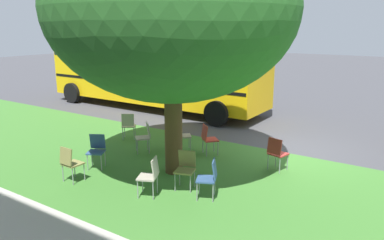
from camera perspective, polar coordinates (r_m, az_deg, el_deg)
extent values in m
plane|color=#424247|center=(11.65, 14.28, -4.54)|extent=(80.00, 80.00, 0.00)
cube|color=#3D752D|center=(8.87, 7.25, -10.20)|extent=(48.00, 6.00, 0.01)
cylinder|color=brown|center=(9.34, -2.83, -0.37)|extent=(0.44, 0.44, 2.61)
ellipsoid|color=#2D6B28|center=(9.05, -3.04, 16.44)|extent=(5.83, 5.83, 4.31)
cube|color=#335184|center=(10.14, -14.31, -4.73)|extent=(0.56, 0.55, 0.04)
cube|color=#335184|center=(10.23, -14.08, -3.14)|extent=(0.39, 0.27, 0.40)
cylinder|color=gray|center=(10.12, -15.50, -6.22)|extent=(0.02, 0.02, 0.42)
cylinder|color=gray|center=(10.01, -13.54, -6.32)|extent=(0.02, 0.02, 0.42)
cylinder|color=gray|center=(10.42, -14.89, -5.58)|extent=(0.02, 0.02, 0.42)
cylinder|color=gray|center=(10.31, -12.99, -5.68)|extent=(0.02, 0.02, 0.42)
cube|color=#ADA393|center=(11.25, -1.19, -2.41)|extent=(0.58, 0.58, 0.04)
cube|color=#ADA393|center=(11.16, -2.11, -1.27)|extent=(0.33, 0.36, 0.40)
cylinder|color=gray|center=(11.17, -0.21, -3.77)|extent=(0.02, 0.02, 0.42)
cylinder|color=gray|center=(11.51, -0.44, -3.22)|extent=(0.02, 0.02, 0.42)
cylinder|color=gray|center=(11.13, -1.95, -3.84)|extent=(0.02, 0.02, 0.42)
cylinder|color=gray|center=(11.47, -2.13, -3.29)|extent=(0.02, 0.02, 0.42)
cube|color=olive|center=(9.47, -17.54, -6.31)|extent=(0.43, 0.41, 0.04)
cube|color=olive|center=(9.29, -18.52, -5.22)|extent=(0.40, 0.09, 0.40)
cylinder|color=gray|center=(9.51, -15.96, -7.58)|extent=(0.02, 0.02, 0.42)
cylinder|color=gray|center=(9.78, -17.32, -7.08)|extent=(0.02, 0.02, 0.42)
cylinder|color=gray|center=(9.32, -17.57, -8.16)|extent=(0.02, 0.02, 0.42)
cylinder|color=gray|center=(9.59, -18.91, -7.63)|extent=(0.02, 0.02, 0.42)
cube|color=#ADA393|center=(8.34, -6.76, -8.55)|extent=(0.54, 0.55, 0.04)
cube|color=#ADA393|center=(8.20, -5.59, -7.10)|extent=(0.24, 0.40, 0.40)
cylinder|color=gray|center=(8.63, -7.48, -9.42)|extent=(0.02, 0.02, 0.42)
cylinder|color=gray|center=(8.32, -8.20, -10.38)|extent=(0.02, 0.02, 0.42)
cylinder|color=gray|center=(8.54, -5.27, -9.60)|extent=(0.02, 0.02, 0.42)
cylinder|color=gray|center=(8.23, -5.90, -10.59)|extent=(0.02, 0.02, 0.42)
cube|color=#B7332D|center=(10.90, 2.80, -2.97)|extent=(0.58, 0.58, 0.04)
cube|color=#B7332D|center=(10.78, 1.90, -1.83)|extent=(0.36, 0.33, 0.40)
cylinder|color=gray|center=(10.86, 3.94, -4.32)|extent=(0.02, 0.02, 0.42)
cylinder|color=gray|center=(11.18, 3.32, -3.76)|extent=(0.02, 0.02, 0.42)
cylinder|color=gray|center=(10.76, 2.22, -4.48)|extent=(0.02, 0.02, 0.42)
cylinder|color=gray|center=(11.08, 1.65, -3.91)|extent=(0.02, 0.02, 0.42)
cube|color=#B7332D|center=(9.96, 12.88, -4.99)|extent=(0.50, 0.49, 0.04)
cube|color=#B7332D|center=(9.75, 12.36, -3.90)|extent=(0.41, 0.18, 0.40)
cylinder|color=gray|center=(10.08, 14.21, -6.22)|extent=(0.02, 0.02, 0.42)
cylinder|color=gray|center=(10.27, 12.53, -5.75)|extent=(0.02, 0.02, 0.42)
cylinder|color=gray|center=(9.81, 13.11, -6.72)|extent=(0.02, 0.02, 0.42)
cylinder|color=gray|center=(10.00, 11.40, -6.22)|extent=(0.02, 0.02, 0.42)
cube|color=#335184|center=(8.18, 2.14, -8.92)|extent=(0.54, 0.55, 0.04)
cube|color=#335184|center=(8.07, 3.43, -7.42)|extent=(0.24, 0.40, 0.40)
cylinder|color=gray|center=(8.45, 1.11, -9.81)|extent=(0.02, 0.02, 0.42)
cylinder|color=gray|center=(8.13, 0.75, -10.83)|extent=(0.02, 0.02, 0.42)
cylinder|color=gray|center=(8.42, 3.44, -9.94)|extent=(0.02, 0.02, 0.42)
cylinder|color=gray|center=(8.09, 3.18, -10.97)|extent=(0.02, 0.02, 0.42)
cube|color=beige|center=(12.54, -9.51, -0.87)|extent=(0.57, 0.57, 0.04)
cube|color=beige|center=(12.31, -9.68, 0.00)|extent=(0.38, 0.29, 0.40)
cylinder|color=gray|center=(12.74, -8.56, -1.67)|extent=(0.02, 0.02, 0.42)
cylinder|color=gray|center=(12.79, -10.16, -1.66)|extent=(0.02, 0.02, 0.42)
cylinder|color=gray|center=(12.41, -8.77, -2.09)|extent=(0.02, 0.02, 0.42)
cylinder|color=gray|center=(12.47, -10.41, -2.09)|extent=(0.02, 0.02, 0.42)
cube|color=olive|center=(8.60, -1.10, -7.72)|extent=(0.52, 0.51, 0.04)
cube|color=olive|center=(8.68, -0.75, -5.82)|extent=(0.41, 0.20, 0.40)
cylinder|color=gray|center=(8.59, -2.59, -9.41)|extent=(0.02, 0.02, 0.42)
cylinder|color=gray|center=(8.49, -0.26, -9.69)|extent=(0.02, 0.02, 0.42)
cylinder|color=gray|center=(8.89, -1.88, -8.57)|extent=(0.02, 0.02, 0.42)
cylinder|color=gray|center=(8.79, 0.38, -8.83)|extent=(0.02, 0.02, 0.42)
cube|color=#ADA393|center=(11.15, -7.51, -2.68)|extent=(0.58, 0.58, 0.04)
cube|color=#ADA393|center=(11.10, -6.63, -1.44)|extent=(0.35, 0.33, 0.40)
cylinder|color=gray|center=(11.37, -8.43, -3.59)|extent=(0.02, 0.02, 0.42)
cylinder|color=gray|center=(11.03, -8.24, -4.14)|extent=(0.02, 0.02, 0.42)
cylinder|color=gray|center=(11.41, -6.73, -3.48)|extent=(0.02, 0.02, 0.42)
cylinder|color=gray|center=(11.07, -6.49, -4.02)|extent=(0.02, 0.02, 0.42)
cube|color=yellow|center=(17.00, -5.91, 7.25)|extent=(10.40, 2.44, 2.50)
cube|color=black|center=(17.05, -5.88, 6.08)|extent=(10.30, 2.46, 0.12)
cube|color=black|center=(16.92, -5.99, 10.28)|extent=(10.30, 2.46, 0.56)
cylinder|color=black|center=(19.11, -17.61, 3.93)|extent=(0.96, 0.28, 0.96)
cylinder|color=black|center=(20.77, -12.23, 5.04)|extent=(0.96, 0.28, 0.96)
cylinder|color=black|center=(13.93, 3.73, 0.98)|extent=(0.96, 0.28, 0.96)
cylinder|color=black|center=(16.12, 8.19, 2.66)|extent=(0.96, 0.28, 0.96)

